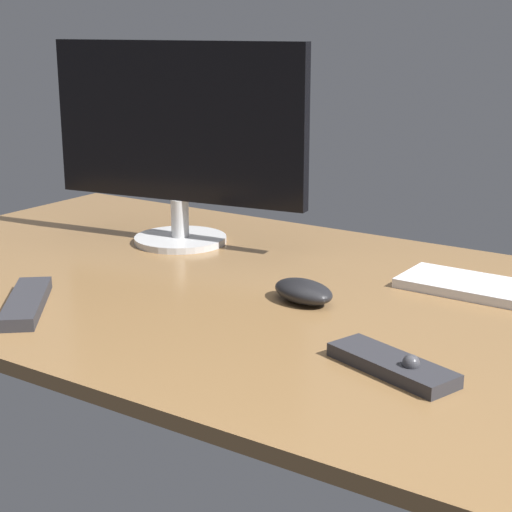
{
  "coord_description": "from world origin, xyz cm",
  "views": [
    {
      "loc": [
        75.71,
        -104.95,
        42.86
      ],
      "look_at": [
        7.21,
        -1.97,
        8.0
      ],
      "focal_mm": 58.13,
      "sensor_mm": 36.0,
      "label": 1
    }
  ],
  "objects": [
    {
      "name": "tv_remote",
      "position": [
        -16.93,
        -27.16,
        2.95
      ],
      "size": [
        16.63,
        18.48,
        1.89
      ],
      "primitive_type": "cube",
      "rotation": [
        0.0,
        0.0,
        -0.87
      ],
      "color": "#2D2D33",
      "rests_on": "desk"
    },
    {
      "name": "media_remote",
      "position": [
        38.03,
        -18.28,
        2.92
      ],
      "size": [
        18.07,
        10.78,
        3.14
      ],
      "rotation": [
        0.0,
        0.0,
        -0.32
      ],
      "color": "#2D2D33",
      "rests_on": "desk"
    },
    {
      "name": "computer_mouse",
      "position": [
        15.6,
        -1.59,
        3.67
      ],
      "size": [
        12.07,
        9.28,
        3.33
      ],
      "primitive_type": "ellipsoid",
      "rotation": [
        0.0,
        0.0,
        -0.28
      ],
      "color": "black",
      "rests_on": "desk"
    },
    {
      "name": "monitor",
      "position": [
        -22.08,
        15.72,
        22.79
      ],
      "size": [
        51.55,
        17.75,
        37.87
      ],
      "rotation": [
        0.0,
        0.0,
        0.15
      ],
      "color": "silver",
      "rests_on": "desk"
    },
    {
      "name": "desk",
      "position": [
        0.0,
        0.0,
        1.0
      ],
      "size": [
        140.0,
        84.0,
        2.0
      ],
      "primitive_type": "cube",
      "color": "olive",
      "rests_on": "ground"
    }
  ]
}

